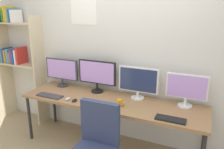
{
  "coord_description": "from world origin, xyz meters",
  "views": [
    {
      "loc": [
        1.15,
        -1.91,
        1.92
      ],
      "look_at": [
        0.0,
        0.65,
        1.09
      ],
      "focal_mm": 35.32,
      "sensor_mm": 36.0,
      "label": 1
    }
  ],
  "objects_px": {
    "monitor_far_right": "(187,89)",
    "mouse_left_side": "(68,99)",
    "monitor_center_left": "(97,74)",
    "keyboard_left": "(50,96)",
    "bookshelf": "(17,52)",
    "mouse_right_side": "(74,100)",
    "monitor_far_left": "(62,71)",
    "desk": "(110,103)",
    "monitor_center_right": "(138,82)",
    "coffee_mug": "(120,103)",
    "keyboard_center": "(103,106)",
    "keyboard_right": "(170,119)"
  },
  "relations": [
    {
      "from": "keyboard_left",
      "to": "keyboard_center",
      "type": "height_order",
      "value": "same"
    },
    {
      "from": "keyboard_center",
      "to": "keyboard_right",
      "type": "relative_size",
      "value": 1.03
    },
    {
      "from": "monitor_far_left",
      "to": "mouse_left_side",
      "type": "distance_m",
      "value": 0.64
    },
    {
      "from": "monitor_center_left",
      "to": "mouse_left_side",
      "type": "bearing_deg",
      "value": -116.45
    },
    {
      "from": "mouse_left_side",
      "to": "monitor_far_left",
      "type": "bearing_deg",
      "value": 133.11
    },
    {
      "from": "keyboard_left",
      "to": "mouse_right_side",
      "type": "xyz_separation_m",
      "value": [
        0.42,
        -0.01,
        0.01
      ]
    },
    {
      "from": "mouse_right_side",
      "to": "desk",
      "type": "bearing_deg",
      "value": 29.13
    },
    {
      "from": "bookshelf",
      "to": "mouse_right_side",
      "type": "relative_size",
      "value": 20.53
    },
    {
      "from": "keyboard_left",
      "to": "mouse_right_side",
      "type": "bearing_deg",
      "value": -0.74
    },
    {
      "from": "bookshelf",
      "to": "mouse_left_side",
      "type": "bearing_deg",
      "value": -18.71
    },
    {
      "from": "bookshelf",
      "to": "keyboard_left",
      "type": "bearing_deg",
      "value": -23.93
    },
    {
      "from": "bookshelf",
      "to": "monitor_far_right",
      "type": "distance_m",
      "value": 2.83
    },
    {
      "from": "monitor_center_left",
      "to": "monitor_far_right",
      "type": "xyz_separation_m",
      "value": [
        1.26,
        -0.0,
        -0.04
      ]
    },
    {
      "from": "monitor_far_right",
      "to": "monitor_center_left",
      "type": "bearing_deg",
      "value": 180.0
    },
    {
      "from": "monitor_center_right",
      "to": "monitor_far_left",
      "type": "bearing_deg",
      "value": -180.0
    },
    {
      "from": "mouse_left_side",
      "to": "monitor_far_right",
      "type": "bearing_deg",
      "value": 16.55
    },
    {
      "from": "bookshelf",
      "to": "mouse_right_side",
      "type": "height_order",
      "value": "bookshelf"
    },
    {
      "from": "monitor_center_left",
      "to": "keyboard_left",
      "type": "height_order",
      "value": "monitor_center_left"
    },
    {
      "from": "coffee_mug",
      "to": "keyboard_right",
      "type": "bearing_deg",
      "value": -9.57
    },
    {
      "from": "monitor_far_left",
      "to": "mouse_left_side",
      "type": "xyz_separation_m",
      "value": [
        0.41,
        -0.44,
        -0.24
      ]
    },
    {
      "from": "monitor_center_left",
      "to": "mouse_right_side",
      "type": "distance_m",
      "value": 0.53
    },
    {
      "from": "keyboard_left",
      "to": "keyboard_center",
      "type": "relative_size",
      "value": 1.14
    },
    {
      "from": "mouse_right_side",
      "to": "coffee_mug",
      "type": "bearing_deg",
      "value": 10.78
    },
    {
      "from": "keyboard_left",
      "to": "keyboard_right",
      "type": "xyz_separation_m",
      "value": [
        1.68,
        0.0,
        0.0
      ]
    },
    {
      "from": "mouse_right_side",
      "to": "mouse_left_side",
      "type": "bearing_deg",
      "value": 174.77
    },
    {
      "from": "bookshelf",
      "to": "keyboard_left",
      "type": "height_order",
      "value": "bookshelf"
    },
    {
      "from": "monitor_center_left",
      "to": "keyboard_center",
      "type": "distance_m",
      "value": 0.6
    },
    {
      "from": "monitor_far_left",
      "to": "mouse_left_side",
      "type": "bearing_deg",
      "value": -46.89
    },
    {
      "from": "bookshelf",
      "to": "keyboard_right",
      "type": "distance_m",
      "value": 2.8
    },
    {
      "from": "keyboard_right",
      "to": "mouse_right_side",
      "type": "xyz_separation_m",
      "value": [
        -1.26,
        -0.01,
        0.01
      ]
    },
    {
      "from": "keyboard_left",
      "to": "keyboard_center",
      "type": "distance_m",
      "value": 0.84
    },
    {
      "from": "mouse_right_side",
      "to": "monitor_far_left",
      "type": "bearing_deg",
      "value": 139.22
    },
    {
      "from": "keyboard_center",
      "to": "monitor_far_left",
      "type": "bearing_deg",
      "value": 154.83
    },
    {
      "from": "monitor_far_left",
      "to": "keyboard_center",
      "type": "distance_m",
      "value": 1.07
    },
    {
      "from": "desk",
      "to": "bookshelf",
      "type": "distance_m",
      "value": 1.96
    },
    {
      "from": "bookshelf",
      "to": "coffee_mug",
      "type": "relative_size",
      "value": 18.6
    },
    {
      "from": "monitor_center_right",
      "to": "keyboard_right",
      "type": "bearing_deg",
      "value": -40.05
    },
    {
      "from": "desk",
      "to": "coffee_mug",
      "type": "height_order",
      "value": "coffee_mug"
    },
    {
      "from": "monitor_far_left",
      "to": "monitor_far_right",
      "type": "height_order",
      "value": "monitor_far_left"
    },
    {
      "from": "bookshelf",
      "to": "mouse_left_side",
      "type": "distance_m",
      "value": 1.5
    },
    {
      "from": "monitor_far_right",
      "to": "mouse_left_side",
      "type": "distance_m",
      "value": 1.55
    },
    {
      "from": "monitor_far_right",
      "to": "mouse_left_side",
      "type": "height_order",
      "value": "monitor_far_right"
    },
    {
      "from": "monitor_center_right",
      "to": "keyboard_center",
      "type": "distance_m",
      "value": 0.59
    },
    {
      "from": "desk",
      "to": "keyboard_left",
      "type": "distance_m",
      "value": 0.87
    },
    {
      "from": "monitor_center_right",
      "to": "coffee_mug",
      "type": "distance_m",
      "value": 0.41
    },
    {
      "from": "monitor_far_right",
      "to": "mouse_right_side",
      "type": "height_order",
      "value": "monitor_far_right"
    },
    {
      "from": "keyboard_center",
      "to": "mouse_right_side",
      "type": "distance_m",
      "value": 0.42
    },
    {
      "from": "monitor_center_right",
      "to": "keyboard_center",
      "type": "relative_size",
      "value": 1.62
    },
    {
      "from": "mouse_left_side",
      "to": "coffee_mug",
      "type": "distance_m",
      "value": 0.73
    },
    {
      "from": "desk",
      "to": "monitor_far_right",
      "type": "xyz_separation_m",
      "value": [
        0.94,
        0.21,
        0.28
      ]
    }
  ]
}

